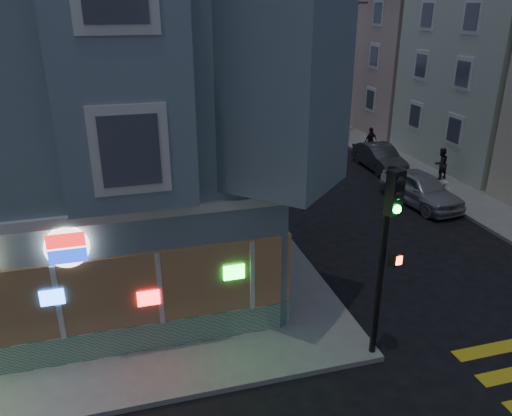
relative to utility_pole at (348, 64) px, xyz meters
name	(u,v)px	position (x,y,z in m)	size (l,w,h in m)	color
sidewalk_ne	(487,128)	(11.00, -1.00, -4.72)	(24.00, 42.00, 0.15)	gray
corner_building	(20,93)	(-18.00, -13.02, 1.02)	(14.60, 14.60, 11.40)	slate
row_house_c	(437,61)	(7.50, 1.00, -0.15)	(12.00, 8.60, 9.00)	#CCAB9E
row_house_d	(377,42)	(7.50, 10.00, 0.60)	(12.00, 8.60, 10.50)	#95909E
utility_pole	(348,64)	(0.00, 0.00, 0.00)	(2.20, 0.30, 9.00)	#4C3826
street_tree_near	(316,67)	(0.20, 6.00, -0.86)	(3.00, 3.00, 5.30)	#4C3826
street_tree_far	(283,57)	(0.20, 14.00, -0.86)	(3.00, 3.00, 5.30)	#4C3826
pedestrian_a	(441,164)	(0.68, -10.18, -3.84)	(0.79, 0.61, 1.62)	black
pedestrian_b	(371,141)	(-0.63, -5.12, -3.84)	(0.95, 0.39, 1.61)	#242028
parked_car_a	(421,189)	(-2.05, -12.68, -4.04)	(1.78, 4.42, 1.51)	#B4B6BC
parked_car_b	(379,157)	(-1.30, -7.48, -4.12)	(1.44, 4.12, 1.36)	#37393C
parked_car_c	(326,128)	(-1.30, 0.04, -4.18)	(1.74, 4.27, 1.24)	#531E13
parked_car_d	(274,114)	(-3.40, 5.24, -4.18)	(2.06, 4.46, 1.24)	#9CA1A6
traffic_signal	(388,235)	(-9.18, -21.83, -1.23)	(0.63, 0.57, 5.06)	black
fire_hydrant	(445,189)	(-0.70, -12.56, -4.21)	(0.47, 0.27, 0.82)	white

